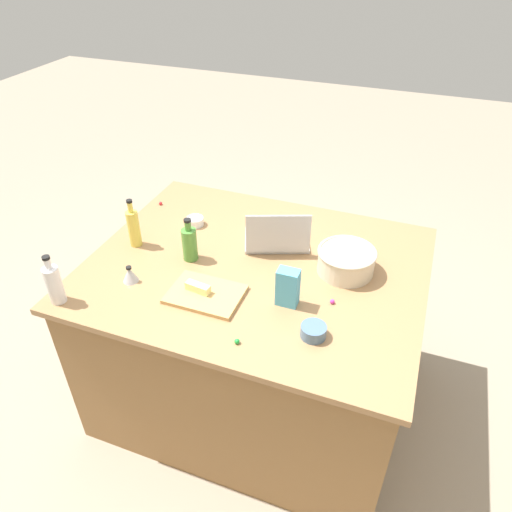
% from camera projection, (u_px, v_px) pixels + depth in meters
% --- Properties ---
extents(ground_plane, '(12.00, 12.00, 0.00)m').
position_uv_depth(ground_plane, '(256.00, 390.00, 2.75)').
color(ground_plane, gray).
extents(island_counter, '(1.53, 1.23, 0.90)m').
position_uv_depth(island_counter, '(256.00, 334.00, 2.49)').
color(island_counter, olive).
rests_on(island_counter, ground).
extents(laptop, '(0.37, 0.32, 0.22)m').
position_uv_depth(laptop, '(277.00, 238.00, 2.32)').
color(laptop, '#B7B7BC').
rests_on(laptop, island_counter).
extents(mixing_bowl_large, '(0.26, 0.26, 0.12)m').
position_uv_depth(mixing_bowl_large, '(346.00, 260.00, 2.15)').
color(mixing_bowl_large, beige).
rests_on(mixing_bowl_large, island_counter).
extents(bottle_vinegar, '(0.06, 0.06, 0.23)m').
position_uv_depth(bottle_vinegar, '(54.00, 284.00, 1.97)').
color(bottle_vinegar, white).
rests_on(bottle_vinegar, island_counter).
extents(bottle_olive, '(0.07, 0.07, 0.22)m').
position_uv_depth(bottle_olive, '(190.00, 243.00, 2.22)').
color(bottle_olive, '#4C8C38').
rests_on(bottle_olive, island_counter).
extents(bottle_oil, '(0.06, 0.06, 0.25)m').
position_uv_depth(bottle_oil, '(134.00, 227.00, 2.30)').
color(bottle_oil, '#DBC64C').
rests_on(bottle_oil, island_counter).
extents(cutting_board, '(0.31, 0.22, 0.02)m').
position_uv_depth(cutting_board, '(205.00, 294.00, 2.04)').
color(cutting_board, tan).
rests_on(cutting_board, island_counter).
extents(butter_stick_left, '(0.11, 0.05, 0.04)m').
position_uv_depth(butter_stick_left, '(198.00, 288.00, 2.03)').
color(butter_stick_left, '#F4E58C').
rests_on(butter_stick_left, cutting_board).
extents(ramekin_small, '(0.09, 0.09, 0.04)m').
position_uv_depth(ramekin_small, '(195.00, 221.00, 2.49)').
color(ramekin_small, white).
rests_on(ramekin_small, island_counter).
extents(ramekin_medium, '(0.10, 0.10, 0.05)m').
position_uv_depth(ramekin_medium, '(313.00, 331.00, 1.84)').
color(ramekin_medium, slate).
rests_on(ramekin_medium, island_counter).
extents(kitchen_timer, '(0.07, 0.07, 0.08)m').
position_uv_depth(kitchen_timer, '(130.00, 274.00, 2.11)').
color(kitchen_timer, '#B2B2B7').
rests_on(kitchen_timer, island_counter).
extents(candy_bag, '(0.09, 0.06, 0.17)m').
position_uv_depth(candy_bag, '(288.00, 287.00, 1.96)').
color(candy_bag, '#4CA5CC').
rests_on(candy_bag, island_counter).
extents(candy_0, '(0.02, 0.02, 0.02)m').
position_uv_depth(candy_0, '(332.00, 256.00, 2.27)').
color(candy_0, blue).
rests_on(candy_0, island_counter).
extents(candy_1, '(0.02, 0.02, 0.02)m').
position_uv_depth(candy_1, '(332.00, 302.00, 2.00)').
color(candy_1, '#CC3399').
rests_on(candy_1, island_counter).
extents(candy_2, '(0.02, 0.02, 0.02)m').
position_uv_depth(candy_2, '(279.00, 276.00, 2.14)').
color(candy_2, yellow).
rests_on(candy_2, island_counter).
extents(candy_3, '(0.02, 0.02, 0.02)m').
position_uv_depth(candy_3, '(161.00, 203.00, 2.67)').
color(candy_3, red).
rests_on(candy_3, island_counter).
extents(candy_4, '(0.02, 0.02, 0.02)m').
position_uv_depth(candy_4, '(259.00, 216.00, 2.56)').
color(candy_4, orange).
rests_on(candy_4, island_counter).
extents(candy_6, '(0.02, 0.02, 0.02)m').
position_uv_depth(candy_6, '(237.00, 341.00, 1.82)').
color(candy_6, green).
rests_on(candy_6, island_counter).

